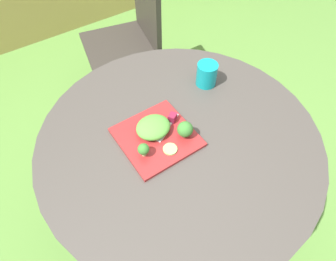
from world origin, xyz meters
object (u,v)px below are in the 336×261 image
Objects in this scene: salad_plate at (157,137)px; fork at (166,130)px; drinking_glass at (207,75)px; patio_chair at (132,30)px.

salad_plate is 0.05m from fork.
drinking_glass is at bearing 23.62° from fork.
salad_plate is at bearing -158.83° from drinking_glass.
patio_chair is at bearing 68.87° from fork.
patio_chair is 1.01m from salad_plate.
fork is (-0.35, -0.91, 0.19)m from patio_chair.
drinking_glass is 0.33m from fork.
patio_chair is 0.81m from drinking_glass.
patio_chair is at bearing 66.52° from salad_plate.
drinking_glass reaches higher than fork.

